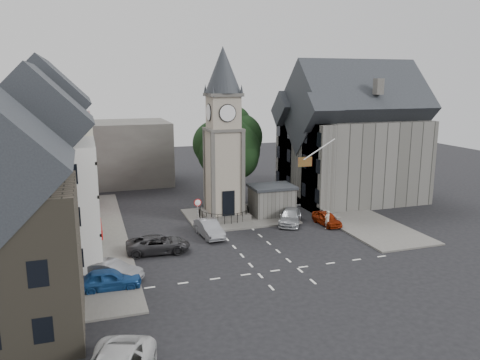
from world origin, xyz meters
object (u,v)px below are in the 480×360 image
object	(u,v)px
stone_shelter	(272,200)
pedestrian	(327,220)
clock_tower	(223,135)
car_east_red	(327,218)
car_west_blue	(109,279)

from	to	relation	value
stone_shelter	pedestrian	xyz separation A→B (m)	(3.20, -5.50, -0.71)
clock_tower	stone_shelter	size ratio (longest dim) A/B	3.78
clock_tower	pedestrian	world-z (taller)	clock_tower
clock_tower	stone_shelter	xyz separation A→B (m)	(4.80, -0.49, -6.57)
clock_tower	stone_shelter	world-z (taller)	clock_tower
stone_shelter	car_east_red	distance (m)	5.90
car_west_blue	pedestrian	bearing A→B (deg)	-68.35
stone_shelter	car_west_blue	distance (m)	20.52
car_west_blue	pedestrian	distance (m)	20.69
clock_tower	car_west_blue	world-z (taller)	clock_tower
car_west_blue	car_east_red	bearing A→B (deg)	-66.28
stone_shelter	clock_tower	bearing A→B (deg)	174.16
clock_tower	pedestrian	bearing A→B (deg)	-36.83
stone_shelter	car_east_red	bearing A→B (deg)	-50.57
clock_tower	stone_shelter	bearing A→B (deg)	-5.84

